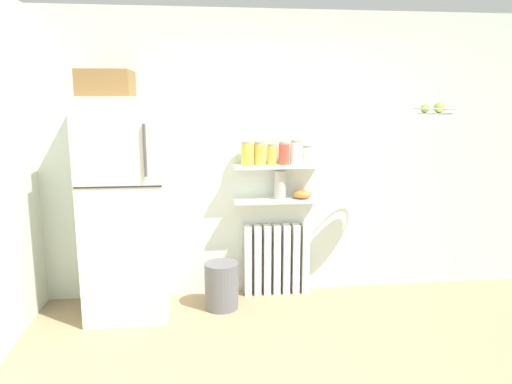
# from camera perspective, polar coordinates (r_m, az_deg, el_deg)

# --- Properties ---
(ground_plane) EXTENTS (7.04, 7.04, 0.00)m
(ground_plane) POSITION_cam_1_polar(r_m,az_deg,el_deg) (3.46, 7.78, -20.85)
(ground_plane) COLOR #9E8460
(back_wall) EXTENTS (7.04, 0.10, 2.60)m
(back_wall) POSITION_cam_1_polar(r_m,az_deg,el_deg) (4.49, 3.33, 4.31)
(back_wall) COLOR silver
(back_wall) RESTS_ON ground_plane
(refrigerator) EXTENTS (0.67, 0.68, 2.05)m
(refrigerator) POSITION_cam_1_polar(r_m,az_deg,el_deg) (4.16, -15.32, -1.26)
(refrigerator) COLOR silver
(refrigerator) RESTS_ON ground_plane
(radiator) EXTENTS (0.61, 0.12, 0.67)m
(radiator) POSITION_cam_1_polar(r_m,az_deg,el_deg) (4.57, 2.46, -8.02)
(radiator) COLOR white
(radiator) RESTS_ON ground_plane
(wall_shelf_lower) EXTENTS (0.80, 0.22, 0.02)m
(wall_shelf_lower) POSITION_cam_1_polar(r_m,az_deg,el_deg) (4.38, 2.58, -1.00)
(wall_shelf_lower) COLOR white
(wall_shelf_upper) EXTENTS (0.80, 0.22, 0.02)m
(wall_shelf_upper) POSITION_cam_1_polar(r_m,az_deg,el_deg) (4.33, 2.62, 3.12)
(wall_shelf_upper) COLOR white
(storage_jar_0) EXTENTS (0.12, 0.12, 0.21)m
(storage_jar_0) POSITION_cam_1_polar(r_m,az_deg,el_deg) (4.28, -1.00, 4.62)
(storage_jar_0) COLOR yellow
(storage_jar_0) RESTS_ON wall_shelf_upper
(storage_jar_1) EXTENTS (0.10, 0.10, 0.21)m
(storage_jar_1) POSITION_cam_1_polar(r_m,az_deg,el_deg) (4.29, 0.46, 4.60)
(storage_jar_1) COLOR yellow
(storage_jar_1) RESTS_ON wall_shelf_upper
(storage_jar_2) EXTENTS (0.08, 0.08, 0.19)m
(storage_jar_2) POSITION_cam_1_polar(r_m,az_deg,el_deg) (4.31, 1.91, 4.49)
(storage_jar_2) COLOR yellow
(storage_jar_2) RESTS_ON wall_shelf_upper
(storage_jar_3) EXTENTS (0.09, 0.09, 0.20)m
(storage_jar_3) POSITION_cam_1_polar(r_m,az_deg,el_deg) (4.32, 3.35, 4.61)
(storage_jar_3) COLOR #C64C38
(storage_jar_3) RESTS_ON wall_shelf_upper
(storage_jar_4) EXTENTS (0.10, 0.10, 0.22)m
(storage_jar_4) POSITION_cam_1_polar(r_m,az_deg,el_deg) (4.34, 4.78, 4.73)
(storage_jar_4) COLOR silver
(storage_jar_4) RESTS_ON wall_shelf_upper
(storage_jar_5) EXTENTS (0.09, 0.09, 0.17)m
(storage_jar_5) POSITION_cam_1_polar(r_m,az_deg,el_deg) (4.37, 6.19, 4.42)
(storage_jar_5) COLOR silver
(storage_jar_5) RESTS_ON wall_shelf_upper
(vase) EXTENTS (0.11, 0.11, 0.26)m
(vase) POSITION_cam_1_polar(r_m,az_deg,el_deg) (4.36, 2.88, 0.84)
(vase) COLOR #B2ADA8
(vase) RESTS_ON wall_shelf_lower
(shelf_bowl) EXTENTS (0.17, 0.17, 0.08)m
(shelf_bowl) POSITION_cam_1_polar(r_m,az_deg,el_deg) (4.41, 5.53, -0.28)
(shelf_bowl) COLOR orange
(shelf_bowl) RESTS_ON wall_shelf_lower
(trash_bin) EXTENTS (0.30, 0.30, 0.41)m
(trash_bin) POSITION_cam_1_polar(r_m,az_deg,el_deg) (4.31, -4.14, -11.05)
(trash_bin) COLOR slate
(trash_bin) RESTS_ON ground_plane
(hanging_fruit_basket) EXTENTS (0.33, 0.33, 0.09)m
(hanging_fruit_basket) POSITION_cam_1_polar(r_m,az_deg,el_deg) (4.20, 20.56, 9.20)
(hanging_fruit_basket) COLOR #B2B2B7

